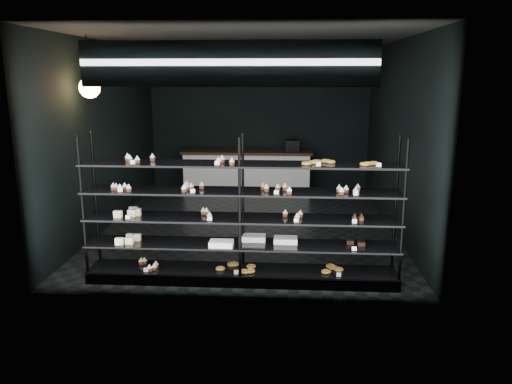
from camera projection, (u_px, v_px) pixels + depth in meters
room at (249, 136)px, 8.56m from camera, size 5.01×6.01×3.20m
display_shelf at (240, 235)px, 6.39m from camera, size 4.00×0.50×1.91m
signage at (228, 64)px, 5.45m from camera, size 3.30×0.05×0.50m
pendant_lamp at (90, 88)px, 7.18m from camera, size 0.30×0.30×0.88m
service_counter at (248, 172)px, 11.25m from camera, size 2.91×0.65×1.23m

